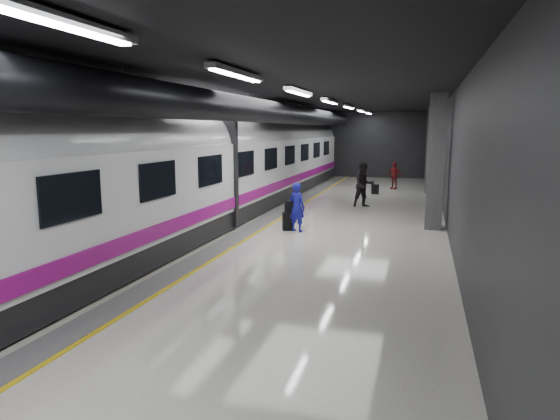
% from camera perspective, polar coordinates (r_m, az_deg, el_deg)
% --- Properties ---
extents(ground, '(40.00, 40.00, 0.00)m').
position_cam_1_polar(ground, '(16.24, 0.87, -2.60)').
color(ground, silver).
rests_on(ground, ground).
extents(platform_hall, '(10.02, 40.02, 4.51)m').
position_cam_1_polar(platform_hall, '(16.90, 0.81, 9.93)').
color(platform_hall, black).
rests_on(platform_hall, ground).
extents(train, '(3.05, 38.00, 4.05)m').
position_cam_1_polar(train, '(17.08, -9.73, 4.87)').
color(train, black).
rests_on(train, ground).
extents(traveler_main, '(0.69, 0.58, 1.62)m').
position_cam_1_polar(traveler_main, '(16.30, 1.95, 0.33)').
color(traveler_main, '#171EAF').
rests_on(traveler_main, ground).
extents(suitcase_main, '(0.43, 0.36, 0.60)m').
position_cam_1_polar(suitcase_main, '(16.57, 0.94, -1.31)').
color(suitcase_main, black).
rests_on(suitcase_main, ground).
extents(shoulder_bag, '(0.32, 0.25, 0.38)m').
position_cam_1_polar(shoulder_bag, '(16.50, 1.03, 0.37)').
color(shoulder_bag, black).
rests_on(shoulder_bag, suitcase_main).
extents(traveler_far_a, '(1.17, 1.10, 1.92)m').
position_cam_1_polar(traveler_far_a, '(21.76, 9.56, 2.85)').
color(traveler_far_a, black).
rests_on(traveler_far_a, ground).
extents(traveler_far_b, '(0.97, 0.72, 1.53)m').
position_cam_1_polar(traveler_far_b, '(28.78, 12.90, 3.88)').
color(traveler_far_b, maroon).
rests_on(traveler_far_b, ground).
extents(suitcase_far, '(0.38, 0.29, 0.50)m').
position_cam_1_polar(suitcase_far, '(26.38, 10.81, 2.35)').
color(suitcase_far, black).
rests_on(suitcase_far, ground).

